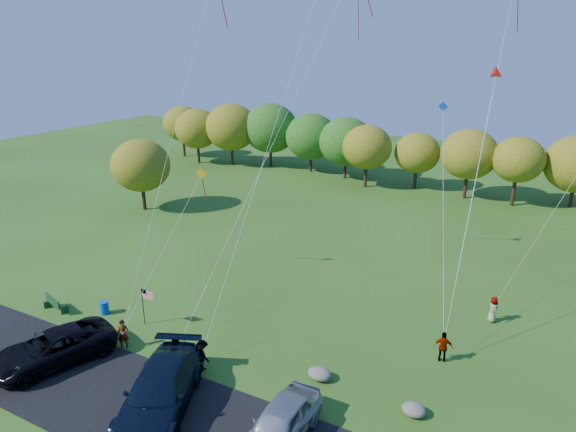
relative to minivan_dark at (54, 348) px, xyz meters
The scene contains 16 objects.
ground 8.82m from the minivan_dark, 23.48° to the left, with size 140.00×140.00×0.00m, color #2C5317.
asphalt_lane 8.11m from the minivan_dark, ahead, with size 44.00×6.00×0.06m, color black.
treeline 41.48m from the minivan_dark, 76.97° to the left, with size 77.41×27.80×8.67m.
minivan_dark is the anchor object (origin of this frame).
minivan_navy 7.20m from the minivan_dark, ahead, with size 2.70×6.65×1.93m, color black.
minivan_silver 12.81m from the minivan_dark, ahead, with size 1.95×4.85×1.65m, color #A5AAB0.
flyer_a 3.40m from the minivan_dark, 52.48° to the left, with size 0.60×0.39×1.64m, color #4C4C59.
flyer_b 6.32m from the minivan_dark, 25.28° to the left, with size 0.79×0.62×1.63m, color #4C4C59.
flyer_c 7.66m from the minivan_dark, 24.46° to the left, with size 1.04×0.60×1.60m, color #4C4C59.
flyer_d 19.87m from the minivan_dark, 28.56° to the left, with size 0.98×0.41×1.67m, color #4C4C59.
flyer_e 24.28m from the minivan_dark, 37.86° to the left, with size 0.78×0.51×1.60m, color #4C4C59.
park_bench 5.86m from the minivan_dark, 141.90° to the left, with size 1.81×0.77×1.02m.
trash_barrel 5.13m from the minivan_dark, 109.09° to the left, with size 0.53×0.53×0.79m, color blue.
flag_assembly 5.36m from the minivan_dark, 72.90° to the left, with size 0.86×0.55×2.31m.
boulder_near 13.54m from the minivan_dark, 22.41° to the left, with size 1.19×0.93×0.59m, color gray.
boulder_far 17.89m from the minivan_dark, 15.54° to the left, with size 1.07×0.89×0.56m, color gray.
Camera 1 is at (13.04, -17.74, 15.63)m, focal length 32.00 mm.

